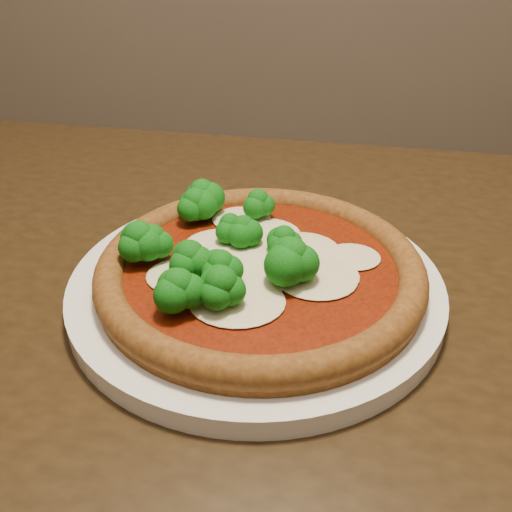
{
  "coord_description": "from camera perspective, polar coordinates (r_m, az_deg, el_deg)",
  "views": [
    {
      "loc": [
        0.03,
        -0.22,
        1.05
      ],
      "look_at": [
        -0.0,
        0.19,
        0.79
      ],
      "focal_mm": 40.0,
      "sensor_mm": 36.0,
      "label": 1
    }
  ],
  "objects": [
    {
      "name": "dining_table",
      "position": [
        0.57,
        2.2,
        -12.41
      ],
      "size": [
        1.24,
        0.89,
        0.75
      ],
      "rotation": [
        0.0,
        0.0,
        -0.11
      ],
      "color": "black",
      "rests_on": "floor"
    },
    {
      "name": "plate",
      "position": [
        0.5,
        -0.0,
        -2.97
      ],
      "size": [
        0.33,
        0.33,
        0.02
      ],
      "primitive_type": "cylinder",
      "color": "white",
      "rests_on": "dining_table"
    },
    {
      "name": "pizza",
      "position": [
        0.49,
        -0.41,
        -0.78
      ],
      "size": [
        0.28,
        0.28,
        0.06
      ],
      "rotation": [
        0.0,
        0.0,
        0.15
      ],
      "color": "brown",
      "rests_on": "plate"
    }
  ]
}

